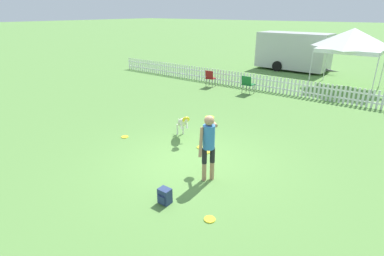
% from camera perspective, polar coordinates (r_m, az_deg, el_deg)
% --- Properties ---
extents(ground_plane, '(240.00, 240.00, 0.00)m').
position_cam_1_polar(ground_plane, '(8.15, 0.52, -6.75)').
color(ground_plane, '#5B8C42').
extents(handler_person, '(0.71, 1.04, 1.65)m').
position_cam_1_polar(handler_person, '(7.00, 3.18, -2.29)').
color(handler_person, tan).
rests_on(handler_person, ground_plane).
extents(leaping_dog, '(1.02, 0.83, 0.90)m').
position_cam_1_polar(leaping_dog, '(9.50, -1.80, 1.07)').
color(leaping_dog, beige).
rests_on(leaping_dog, ground_plane).
extents(frisbee_near_handler, '(0.23, 0.23, 0.02)m').
position_cam_1_polar(frisbee_near_handler, '(8.76, 2.76, -4.57)').
color(frisbee_near_handler, yellow).
rests_on(frisbee_near_handler, ground_plane).
extents(frisbee_near_dog, '(0.23, 0.23, 0.02)m').
position_cam_1_polar(frisbee_near_dog, '(10.01, -12.68, -1.66)').
color(frisbee_near_dog, yellow).
rests_on(frisbee_near_dog, ground_plane).
extents(frisbee_midfield, '(0.23, 0.23, 0.02)m').
position_cam_1_polar(frisbee_midfield, '(9.04, 1.64, -3.69)').
color(frisbee_midfield, yellow).
rests_on(frisbee_midfield, ground_plane).
extents(frisbee_far_scatter, '(0.23, 0.23, 0.02)m').
position_cam_1_polar(frisbee_far_scatter, '(6.19, 3.39, -16.96)').
color(frisbee_far_scatter, yellow).
rests_on(frisbee_far_scatter, ground_plane).
extents(backpack_on_grass, '(0.26, 0.24, 0.34)m').
position_cam_1_polar(backpack_on_grass, '(6.56, -5.24, -12.78)').
color(backpack_on_grass, navy).
rests_on(backpack_on_grass, ground_plane).
extents(picket_fence, '(24.20, 0.04, 0.79)m').
position_cam_1_polar(picket_fence, '(15.27, 20.01, 7.09)').
color(picket_fence, white).
rests_on(picket_fence, ground_plane).
extents(folding_chair_center, '(0.49, 0.51, 0.90)m').
position_cam_1_polar(folding_chair_center, '(16.24, 3.46, 9.65)').
color(folding_chair_center, '#333338').
rests_on(folding_chair_center, ground_plane).
extents(folding_chair_green_right, '(0.53, 0.55, 0.91)m').
position_cam_1_polar(folding_chair_green_right, '(15.04, 10.54, 8.40)').
color(folding_chair_green_right, '#333338').
rests_on(folding_chair_green_right, ground_plane).
extents(canopy_tent_main, '(2.95, 2.95, 3.05)m').
position_cam_1_polar(canopy_tent_main, '(17.73, 28.29, 14.55)').
color(canopy_tent_main, silver).
rests_on(canopy_tent_main, ground_plane).
extents(equipment_trailer, '(5.50, 2.31, 2.49)m').
position_cam_1_polar(equipment_trailer, '(22.14, 18.73, 13.77)').
color(equipment_trailer, '#B7B7B7').
rests_on(equipment_trailer, ground_plane).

